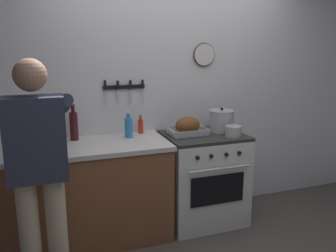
% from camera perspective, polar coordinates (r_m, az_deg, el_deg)
% --- Properties ---
extents(wall_back, '(6.00, 0.13, 2.60)m').
position_cam_1_polar(wall_back, '(3.57, 0.34, 5.97)').
color(wall_back, silver).
rests_on(wall_back, ground).
extents(counter_block, '(2.03, 0.65, 0.90)m').
position_cam_1_polar(counter_block, '(3.23, -18.35, -10.99)').
color(counter_block, brown).
rests_on(counter_block, ground).
extents(stove, '(0.76, 0.67, 0.90)m').
position_cam_1_polar(stove, '(3.53, 5.73, -8.41)').
color(stove, white).
rests_on(stove, ground).
extents(person_cook, '(0.51, 0.63, 1.66)m').
position_cam_1_polar(person_cook, '(2.51, -20.48, -6.03)').
color(person_cook, '#C6B793').
rests_on(person_cook, ground).
extents(roasting_pan, '(0.35, 0.26, 0.18)m').
position_cam_1_polar(roasting_pan, '(3.34, 3.24, -0.13)').
color(roasting_pan, '#B7B7BC').
rests_on(roasting_pan, stove).
extents(stock_pot, '(0.25, 0.25, 0.24)m').
position_cam_1_polar(stock_pot, '(3.52, 8.72, 0.85)').
color(stock_pot, '#B7B7BC').
rests_on(stock_pot, stove).
extents(saucepan, '(0.15, 0.15, 0.10)m').
position_cam_1_polar(saucepan, '(3.33, 10.59, -0.85)').
color(saucepan, '#B7B7BC').
rests_on(saucepan, stove).
extents(cutting_board, '(0.36, 0.24, 0.02)m').
position_cam_1_polar(cutting_board, '(3.04, -20.86, -3.62)').
color(cutting_board, tan).
rests_on(cutting_board, counter_block).
extents(bottle_wine_red, '(0.07, 0.07, 0.32)m').
position_cam_1_polar(bottle_wine_red, '(3.25, -15.14, 0.11)').
color(bottle_wine_red, '#47141E').
rests_on(bottle_wine_red, counter_block).
extents(bottle_dish_soap, '(0.07, 0.07, 0.24)m').
position_cam_1_polar(bottle_dish_soap, '(3.25, -6.46, -0.15)').
color(bottle_dish_soap, '#338CCC').
rests_on(bottle_dish_soap, counter_block).
extents(bottle_soy_sauce, '(0.06, 0.06, 0.22)m').
position_cam_1_polar(bottle_soy_sauce, '(3.25, -18.61, -0.91)').
color(bottle_soy_sauce, black).
rests_on(bottle_soy_sauce, counter_block).
extents(bottle_vinegar, '(0.06, 0.06, 0.22)m').
position_cam_1_polar(bottle_vinegar, '(3.19, -23.46, -1.58)').
color(bottle_vinegar, '#997F4C').
rests_on(bottle_vinegar, counter_block).
extents(bottle_olive_oil, '(0.06, 0.06, 0.31)m').
position_cam_1_polar(bottle_olive_oil, '(3.09, -19.40, -0.96)').
color(bottle_olive_oil, '#385623').
rests_on(bottle_olive_oil, counter_block).
extents(bottle_hot_sauce, '(0.05, 0.05, 0.18)m').
position_cam_1_polar(bottle_hot_sauce, '(3.41, -4.49, 0.03)').
color(bottle_hot_sauce, red).
rests_on(bottle_hot_sauce, counter_block).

